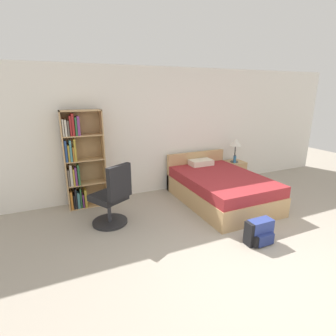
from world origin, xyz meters
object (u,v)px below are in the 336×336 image
object	(u,v)px
bed	(219,187)
water_bottle	(235,159)
backpack_blue	(260,232)
backpack_black	(257,233)
bookshelf	(80,162)
office_chair	(112,199)
table_lamp	(236,143)
nightstand	(234,172)

from	to	relation	value
bed	water_bottle	distance (m)	1.19
bed	backpack_blue	xyz separation A→B (m)	(-0.33, -1.50, -0.12)
backpack_black	backpack_blue	distance (m)	0.06
bookshelf	office_chair	distance (m)	1.10
table_lamp	bed	bearing A→B (deg)	-140.63
backpack_blue	bookshelf	bearing A→B (deg)	132.80
table_lamp	backpack_black	size ratio (longest dim) A/B	1.57
office_chair	nightstand	size ratio (longest dim) A/B	2.04
office_chair	backpack_blue	xyz separation A→B (m)	(1.82, -1.40, -0.29)
nightstand	water_bottle	distance (m)	0.37
bookshelf	water_bottle	size ratio (longest dim) A/B	9.48
bookshelf	water_bottle	distance (m)	3.42
nightstand	water_bottle	size ratio (longest dim) A/B	2.70
bed	backpack_blue	bearing A→B (deg)	-102.31
nightstand	bookshelf	bearing A→B (deg)	179.40
water_bottle	backpack_blue	bearing A→B (deg)	-119.04
bookshelf	nightstand	world-z (taller)	bookshelf
nightstand	backpack_blue	xyz separation A→B (m)	(-1.32, -2.32, -0.09)
nightstand	backpack_black	xyz separation A→B (m)	(-1.37, -2.32, -0.09)
table_lamp	backpack_blue	size ratio (longest dim) A/B	1.54
bed	table_lamp	size ratio (longest dim) A/B	3.76
office_chair	backpack_black	world-z (taller)	office_chair
bed	nightstand	distance (m)	1.28
table_lamp	backpack_blue	distance (m)	2.73
office_chair	bookshelf	bearing A→B (deg)	110.66
bed	table_lamp	world-z (taller)	table_lamp
nightstand	table_lamp	xyz separation A→B (m)	(-0.04, -0.04, 0.70)
bed	water_bottle	bearing A→B (deg)	38.33
nightstand	backpack_blue	bearing A→B (deg)	-119.59
backpack_blue	bed	bearing A→B (deg)	77.69
bookshelf	backpack_blue	bearing A→B (deg)	-47.20
bookshelf	bed	distance (m)	2.72
table_lamp	backpack_blue	xyz separation A→B (m)	(-1.27, -2.28, -0.79)
water_bottle	backpack_blue	size ratio (longest dim) A/B	0.53
office_chair	nightstand	distance (m)	3.27
bed	office_chair	size ratio (longest dim) A/B	1.98
bed	nightstand	size ratio (longest dim) A/B	4.03
bookshelf	backpack_blue	size ratio (longest dim) A/B	5.05
bookshelf	table_lamp	world-z (taller)	bookshelf
water_bottle	backpack_black	size ratio (longest dim) A/B	0.54
office_chair	table_lamp	size ratio (longest dim) A/B	1.90
table_lamp	water_bottle	bearing A→B (deg)	-125.21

